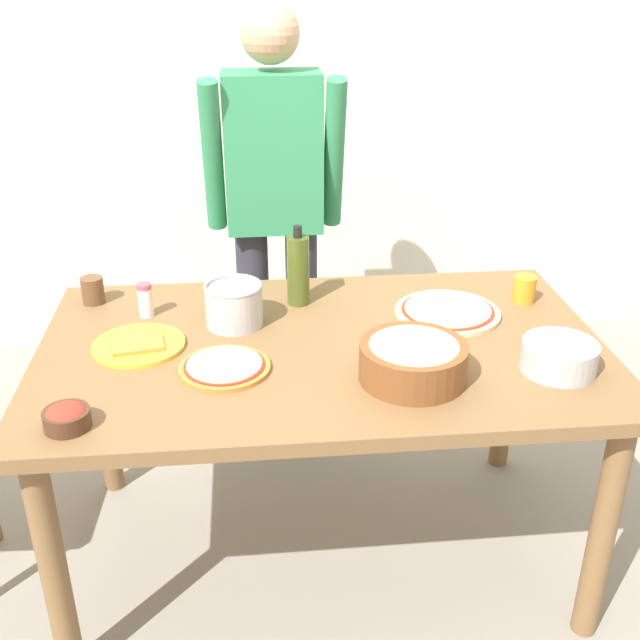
{
  "coord_description": "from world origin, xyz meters",
  "views": [
    {
      "loc": [
        -0.2,
        -1.9,
        1.77
      ],
      "look_at": [
        0.0,
        0.05,
        0.81
      ],
      "focal_mm": 42.65,
      "sensor_mm": 36.0,
      "label": 1
    }
  ],
  "objects_px": {
    "pizza_cooked_on_tray": "(225,367)",
    "mixing_bowl_steel": "(559,357)",
    "plate_with_slice": "(138,345)",
    "olive_oil_bottle": "(298,270)",
    "popcorn_bowl": "(413,358)",
    "cup_orange": "(524,289)",
    "cup_small_brown": "(93,290)",
    "dining_table": "(322,371)",
    "pizza_raw_on_board": "(448,311)",
    "steel_pot": "(234,304)",
    "person_cook": "(275,204)",
    "salt_shaker": "(145,300)",
    "small_sauce_bowl": "(67,417)"
  },
  "relations": [
    {
      "from": "person_cook",
      "to": "steel_pot",
      "type": "bearing_deg",
      "value": -104.0
    },
    {
      "from": "cup_orange",
      "to": "cup_small_brown",
      "type": "bearing_deg",
      "value": 174.64
    },
    {
      "from": "dining_table",
      "to": "pizza_cooked_on_tray",
      "type": "height_order",
      "value": "pizza_cooked_on_tray"
    },
    {
      "from": "cup_small_brown",
      "to": "pizza_cooked_on_tray",
      "type": "bearing_deg",
      "value": -48.6
    },
    {
      "from": "small_sauce_bowl",
      "to": "popcorn_bowl",
      "type": "bearing_deg",
      "value": 9.36
    },
    {
      "from": "pizza_cooked_on_tray",
      "to": "popcorn_bowl",
      "type": "height_order",
      "value": "popcorn_bowl"
    },
    {
      "from": "mixing_bowl_steel",
      "to": "salt_shaker",
      "type": "distance_m",
      "value": 1.21
    },
    {
      "from": "pizza_cooked_on_tray",
      "to": "olive_oil_bottle",
      "type": "bearing_deg",
      "value": 60.72
    },
    {
      "from": "olive_oil_bottle",
      "to": "salt_shaker",
      "type": "xyz_separation_m",
      "value": [
        -0.47,
        -0.05,
        -0.06
      ]
    },
    {
      "from": "pizza_cooked_on_tray",
      "to": "plate_with_slice",
      "type": "bearing_deg",
      "value": 148.16
    },
    {
      "from": "plate_with_slice",
      "to": "steel_pot",
      "type": "xyz_separation_m",
      "value": [
        0.27,
        0.12,
        0.06
      ]
    },
    {
      "from": "steel_pot",
      "to": "popcorn_bowl",
      "type": "bearing_deg",
      "value": -38.76
    },
    {
      "from": "popcorn_bowl",
      "to": "small_sauce_bowl",
      "type": "bearing_deg",
      "value": -170.64
    },
    {
      "from": "pizza_raw_on_board",
      "to": "cup_orange",
      "type": "distance_m",
      "value": 0.27
    },
    {
      "from": "dining_table",
      "to": "pizza_cooked_on_tray",
      "type": "relative_size",
      "value": 6.52
    },
    {
      "from": "small_sauce_bowl",
      "to": "cup_orange",
      "type": "xyz_separation_m",
      "value": [
        1.3,
        0.58,
        0.01
      ]
    },
    {
      "from": "pizza_raw_on_board",
      "to": "salt_shaker",
      "type": "bearing_deg",
      "value": 175.01
    },
    {
      "from": "popcorn_bowl",
      "to": "salt_shaker",
      "type": "bearing_deg",
      "value": 148.07
    },
    {
      "from": "pizza_raw_on_board",
      "to": "popcorn_bowl",
      "type": "distance_m",
      "value": 0.42
    },
    {
      "from": "cup_small_brown",
      "to": "person_cook",
      "type": "bearing_deg",
      "value": 34.33
    },
    {
      "from": "pizza_raw_on_board",
      "to": "olive_oil_bottle",
      "type": "distance_m",
      "value": 0.48
    },
    {
      "from": "olive_oil_bottle",
      "to": "cup_small_brown",
      "type": "distance_m",
      "value": 0.65
    },
    {
      "from": "mixing_bowl_steel",
      "to": "olive_oil_bottle",
      "type": "bearing_deg",
      "value": 142.95
    },
    {
      "from": "person_cook",
      "to": "olive_oil_bottle",
      "type": "bearing_deg",
      "value": -84.05
    },
    {
      "from": "pizza_cooked_on_tray",
      "to": "mixing_bowl_steel",
      "type": "height_order",
      "value": "mixing_bowl_steel"
    },
    {
      "from": "small_sauce_bowl",
      "to": "cup_small_brown",
      "type": "xyz_separation_m",
      "value": [
        -0.06,
        0.71,
        0.01
      ]
    },
    {
      "from": "dining_table",
      "to": "steel_pot",
      "type": "xyz_separation_m",
      "value": [
        -0.25,
        0.15,
        0.16
      ]
    },
    {
      "from": "salt_shaker",
      "to": "steel_pot",
      "type": "bearing_deg",
      "value": -17.44
    },
    {
      "from": "dining_table",
      "to": "plate_with_slice",
      "type": "xyz_separation_m",
      "value": [
        -0.52,
        0.03,
        0.1
      ]
    },
    {
      "from": "pizza_raw_on_board",
      "to": "cup_small_brown",
      "type": "height_order",
      "value": "cup_small_brown"
    },
    {
      "from": "pizza_raw_on_board",
      "to": "pizza_cooked_on_tray",
      "type": "xyz_separation_m",
      "value": [
        -0.68,
        -0.28,
        0.0
      ]
    },
    {
      "from": "person_cook",
      "to": "popcorn_bowl",
      "type": "relative_size",
      "value": 5.79
    },
    {
      "from": "mixing_bowl_steel",
      "to": "steel_pot",
      "type": "distance_m",
      "value": 0.93
    },
    {
      "from": "popcorn_bowl",
      "to": "steel_pot",
      "type": "xyz_separation_m",
      "value": [
        -0.46,
        0.37,
        0.0
      ]
    },
    {
      "from": "pizza_cooked_on_tray",
      "to": "plate_with_slice",
      "type": "xyz_separation_m",
      "value": [
        -0.24,
        0.15,
        -0.0
      ]
    },
    {
      "from": "person_cook",
      "to": "plate_with_slice",
      "type": "bearing_deg",
      "value": -119.99
    },
    {
      "from": "olive_oil_bottle",
      "to": "cup_orange",
      "type": "bearing_deg",
      "value": -4.83
    },
    {
      "from": "dining_table",
      "to": "cup_small_brown",
      "type": "xyz_separation_m",
      "value": [
        -0.69,
        0.35,
        0.13
      ]
    },
    {
      "from": "pizza_raw_on_board",
      "to": "pizza_cooked_on_tray",
      "type": "bearing_deg",
      "value": -157.7
    },
    {
      "from": "small_sauce_bowl",
      "to": "cup_small_brown",
      "type": "height_order",
      "value": "cup_small_brown"
    },
    {
      "from": "olive_oil_bottle",
      "to": "cup_small_brown",
      "type": "height_order",
      "value": "olive_oil_bottle"
    },
    {
      "from": "mixing_bowl_steel",
      "to": "small_sauce_bowl",
      "type": "xyz_separation_m",
      "value": [
        -1.24,
        -0.15,
        -0.01
      ]
    },
    {
      "from": "olive_oil_bottle",
      "to": "cup_orange",
      "type": "distance_m",
      "value": 0.72
    },
    {
      "from": "popcorn_bowl",
      "to": "salt_shaker",
      "type": "height_order",
      "value": "popcorn_bowl"
    },
    {
      "from": "dining_table",
      "to": "plate_with_slice",
      "type": "distance_m",
      "value": 0.53
    },
    {
      "from": "pizza_cooked_on_tray",
      "to": "cup_orange",
      "type": "height_order",
      "value": "cup_orange"
    },
    {
      "from": "olive_oil_bottle",
      "to": "cup_small_brown",
      "type": "bearing_deg",
      "value": 174.05
    },
    {
      "from": "pizza_raw_on_board",
      "to": "cup_small_brown",
      "type": "distance_m",
      "value": 1.11
    },
    {
      "from": "olive_oil_bottle",
      "to": "plate_with_slice",
      "type": "bearing_deg",
      "value": -151.49
    },
    {
      "from": "pizza_cooked_on_tray",
      "to": "mixing_bowl_steel",
      "type": "bearing_deg",
      "value": -5.71
    }
  ]
}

